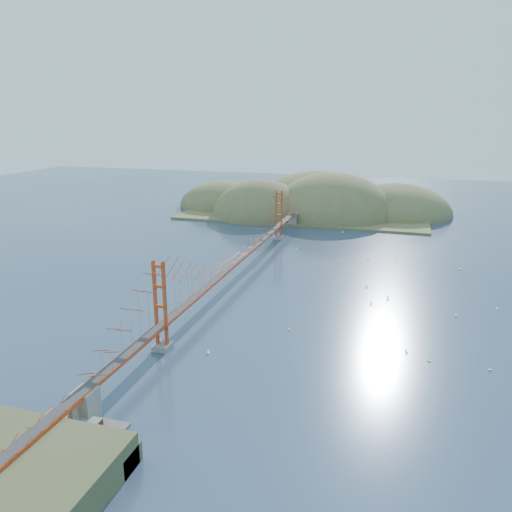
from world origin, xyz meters
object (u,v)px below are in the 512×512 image
(bridge, at_px, (238,240))
(fort, at_px, (79,425))
(sailboat_0, at_px, (289,328))
(sailboat_2, at_px, (429,360))
(sailboat_1, at_px, (388,298))

(bridge, relative_size, fort, 25.51)
(fort, height_order, sailboat_0, fort)
(sailboat_0, xyz_separation_m, sailboat_2, (18.26, -4.13, 0.01))
(sailboat_0, relative_size, sailboat_2, 0.94)
(bridge, xyz_separation_m, sailboat_0, (14.08, -19.80, -6.87))
(sailboat_1, bearing_deg, sailboat_2, -74.34)
(fort, bearing_deg, sailboat_0, 64.11)
(fort, distance_m, sailboat_0, 31.33)
(bridge, height_order, fort, bridge)
(sailboat_0, height_order, sailboat_2, sailboat_2)
(fort, bearing_deg, sailboat_1, 59.35)
(sailboat_0, bearing_deg, bridge, 125.40)
(sailboat_1, xyz_separation_m, sailboat_2, (5.68, -20.27, -0.01))
(bridge, relative_size, sailboat_2, 156.97)
(sailboat_0, relative_size, sailboat_1, 0.80)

